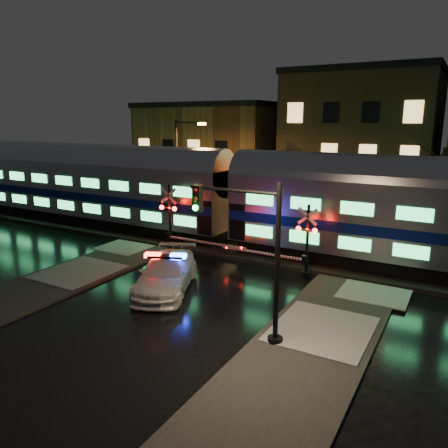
{
  "coord_description": "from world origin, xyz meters",
  "views": [
    {
      "loc": [
        10.71,
        -17.97,
        7.82
      ],
      "look_at": [
        -0.9,
        2.5,
        2.2
      ],
      "focal_mm": 35.0,
      "sensor_mm": 36.0,
      "label": 1
    }
  ],
  "objects_px": {
    "traffic_light": "(253,258)",
    "streetlight": "(180,165)",
    "crossing_signal_right": "(299,247)",
    "police_car": "(166,273)",
    "crossing_signal_left": "(174,226)"
  },
  "relations": [
    {
      "from": "police_car",
      "to": "crossing_signal_right",
      "type": "bearing_deg",
      "value": 21.52
    },
    {
      "from": "police_car",
      "to": "crossing_signal_left",
      "type": "relative_size",
      "value": 1.02
    },
    {
      "from": "police_car",
      "to": "streetlight",
      "type": "relative_size",
      "value": 0.76
    },
    {
      "from": "traffic_light",
      "to": "streetlight",
      "type": "xyz_separation_m",
      "value": [
        -12.78,
        13.79,
        1.43
      ]
    },
    {
      "from": "crossing_signal_left",
      "to": "traffic_light",
      "type": "xyz_separation_m",
      "value": [
        8.55,
        -7.1,
        1.38
      ]
    },
    {
      "from": "crossing_signal_left",
      "to": "traffic_light",
      "type": "relative_size",
      "value": 1.0
    },
    {
      "from": "crossing_signal_right",
      "to": "traffic_light",
      "type": "xyz_separation_m",
      "value": [
        0.8,
        -7.09,
        1.54
      ]
    },
    {
      "from": "traffic_light",
      "to": "police_car",
      "type": "bearing_deg",
      "value": 167.82
    },
    {
      "from": "police_car",
      "to": "traffic_light",
      "type": "bearing_deg",
      "value": -45.82
    },
    {
      "from": "police_car",
      "to": "traffic_light",
      "type": "xyz_separation_m",
      "value": [
        5.6,
        -2.32,
        2.28
      ]
    },
    {
      "from": "crossing_signal_left",
      "to": "traffic_light",
      "type": "height_order",
      "value": "traffic_light"
    },
    {
      "from": "police_car",
      "to": "streetlight",
      "type": "height_order",
      "value": "streetlight"
    },
    {
      "from": "traffic_light",
      "to": "streetlight",
      "type": "relative_size",
      "value": 0.74
    },
    {
      "from": "crossing_signal_left",
      "to": "streetlight",
      "type": "height_order",
      "value": "streetlight"
    },
    {
      "from": "streetlight",
      "to": "crossing_signal_left",
      "type": "bearing_deg",
      "value": -57.7
    }
  ]
}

